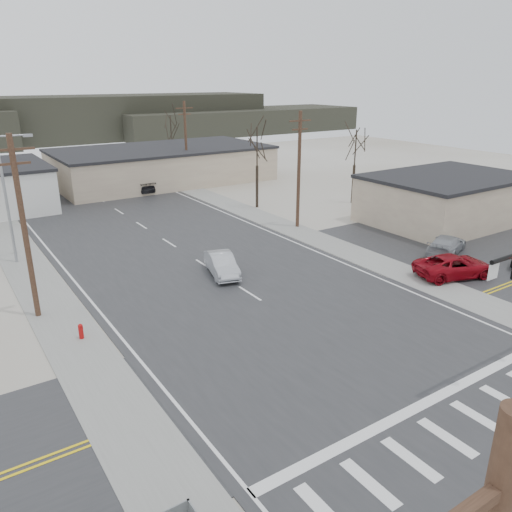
# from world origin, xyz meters

# --- Properties ---
(ground) EXTENTS (140.00, 140.00, 0.00)m
(ground) POSITION_xyz_m (0.00, 0.00, 0.00)
(ground) COLOR silver
(ground) RESTS_ON ground
(main_road) EXTENTS (18.00, 110.00, 0.05)m
(main_road) POSITION_xyz_m (0.00, 15.00, 0.02)
(main_road) COLOR #29292B
(main_road) RESTS_ON ground
(cross_road) EXTENTS (90.00, 10.00, 0.04)m
(cross_road) POSITION_xyz_m (0.00, 0.00, 0.02)
(cross_road) COLOR #29292B
(cross_road) RESTS_ON ground
(parking_lot) EXTENTS (18.00, 20.00, 0.03)m
(parking_lot) POSITION_xyz_m (20.00, 6.00, 0.02)
(parking_lot) COLOR #29292B
(parking_lot) RESTS_ON ground
(sidewalk_left) EXTENTS (3.00, 90.00, 0.06)m
(sidewalk_left) POSITION_xyz_m (-10.60, 20.00, 0.03)
(sidewalk_left) COLOR gray
(sidewalk_left) RESTS_ON ground
(sidewalk_right) EXTENTS (3.00, 90.00, 0.06)m
(sidewalk_right) POSITION_xyz_m (10.60, 20.00, 0.03)
(sidewalk_right) COLOR gray
(sidewalk_right) RESTS_ON ground
(fire_hydrant) EXTENTS (0.24, 0.24, 0.87)m
(fire_hydrant) POSITION_xyz_m (-10.20, 8.00, 0.45)
(fire_hydrant) COLOR #A50C0C
(fire_hydrant) RESTS_ON ground
(building_right_far) EXTENTS (26.30, 14.30, 4.30)m
(building_right_far) POSITION_xyz_m (10.00, 44.00, 2.15)
(building_right_far) COLOR #BFAE92
(building_right_far) RESTS_ON ground
(building_lot) EXTENTS (14.30, 10.30, 4.30)m
(building_lot) POSITION_xyz_m (24.00, 12.00, 2.16)
(building_lot) COLOR #BFAE92
(building_lot) RESTS_ON ground
(upole_left_b) EXTENTS (2.20, 0.30, 10.00)m
(upole_left_b) POSITION_xyz_m (-11.50, 12.00, 5.22)
(upole_left_b) COLOR #4E3424
(upole_left_b) RESTS_ON ground
(upole_right_a) EXTENTS (2.20, 0.30, 10.00)m
(upole_right_a) POSITION_xyz_m (11.50, 18.00, 5.22)
(upole_right_a) COLOR #4E3424
(upole_right_a) RESTS_ON ground
(upole_right_b) EXTENTS (2.20, 0.30, 10.00)m
(upole_right_b) POSITION_xyz_m (11.50, 40.00, 5.22)
(upole_right_b) COLOR #4E3424
(upole_right_b) RESTS_ON ground
(streetlight_main) EXTENTS (2.40, 0.25, 9.00)m
(streetlight_main) POSITION_xyz_m (-10.80, 22.00, 5.09)
(streetlight_main) COLOR gray
(streetlight_main) RESTS_ON ground
(tree_right_mid) EXTENTS (3.74, 3.74, 8.33)m
(tree_right_mid) POSITION_xyz_m (12.50, 26.00, 5.93)
(tree_right_mid) COLOR #32271E
(tree_right_mid) RESTS_ON ground
(tree_right_far) EXTENTS (3.52, 3.52, 7.84)m
(tree_right_far) POSITION_xyz_m (15.00, 52.00, 5.58)
(tree_right_far) COLOR #32271E
(tree_right_far) RESTS_ON ground
(tree_lot) EXTENTS (3.52, 3.52, 7.84)m
(tree_lot) POSITION_xyz_m (22.00, 22.00, 5.58)
(tree_lot) COLOR #32271E
(tree_lot) RESTS_ON ground
(hill_center) EXTENTS (80.00, 18.00, 9.00)m
(hill_center) POSITION_xyz_m (15.00, 96.00, 4.50)
(hill_center) COLOR #333026
(hill_center) RESTS_ON ground
(hill_right) EXTENTS (60.00, 18.00, 5.50)m
(hill_right) POSITION_xyz_m (50.00, 90.00, 2.75)
(hill_right) COLOR #333026
(hill_right) RESTS_ON ground
(sedan_crossing) EXTENTS (2.63, 4.64, 1.45)m
(sedan_crossing) POSITION_xyz_m (0.15, 11.70, 0.77)
(sedan_crossing) COLOR #9DA0A7
(sedan_crossing) RESTS_ON main_road
(car_far_a) EXTENTS (2.21, 5.13, 1.47)m
(car_far_a) POSITION_xyz_m (5.08, 39.26, 0.78)
(car_far_a) COLOR black
(car_far_a) RESTS_ON main_road
(car_far_b) EXTENTS (3.13, 4.68, 1.48)m
(car_far_b) POSITION_xyz_m (-2.40, 54.09, 0.79)
(car_far_b) COLOR black
(car_far_b) RESTS_ON main_road
(car_parked_red) EXTENTS (5.86, 3.97, 1.49)m
(car_parked_red) POSITION_xyz_m (12.87, 2.85, 0.78)
(car_parked_red) COLOR maroon
(car_parked_red) RESTS_ON parking_lot
(car_parked_silver) EXTENTS (5.28, 3.68, 1.42)m
(car_parked_silver) POSITION_xyz_m (16.38, 6.06, 0.74)
(car_parked_silver) COLOR gray
(car_parked_silver) RESTS_ON parking_lot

